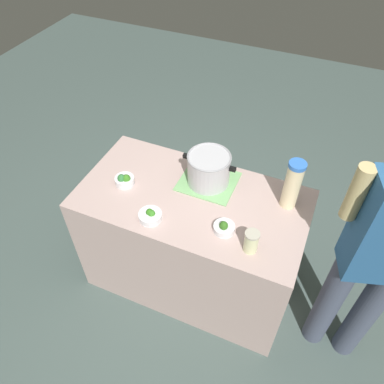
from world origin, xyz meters
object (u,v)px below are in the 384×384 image
object	(u,v)px
lemonade_pitcher	(292,185)
person_cook	(375,261)
broccoli_bowl_front	(124,180)
broccoli_bowl_back	(224,227)
broccoli_bowl_center	(150,216)
cooking_pot	(209,169)
mason_jar	(251,241)

from	to	relation	value
lemonade_pitcher	person_cook	size ratio (longest dim) A/B	0.19
broccoli_bowl_front	broccoli_bowl_back	distance (m)	0.70
person_cook	broccoli_bowl_center	bearing A→B (deg)	-172.66
broccoli_bowl_center	broccoli_bowl_back	world-z (taller)	broccoli_bowl_back
lemonade_pitcher	broccoli_bowl_center	distance (m)	0.82
cooking_pot	broccoli_bowl_center	xyz separation A→B (m)	(-0.19, -0.41, -0.09)
broccoli_bowl_center	person_cook	xyz separation A→B (m)	(1.19, 0.15, 0.04)
lemonade_pitcher	mason_jar	bearing A→B (deg)	-105.04
broccoli_bowl_front	cooking_pot	bearing A→B (deg)	25.07
broccoli_bowl_center	broccoli_bowl_back	size ratio (longest dim) A/B	1.12
broccoli_bowl_center	broccoli_bowl_back	xyz separation A→B (m)	(0.41, 0.08, 0.00)
lemonade_pitcher	person_cook	xyz separation A→B (m)	(0.50, -0.27, -0.10)
mason_jar	person_cook	world-z (taller)	person_cook
lemonade_pitcher	broccoli_bowl_back	bearing A→B (deg)	-129.51
cooking_pot	broccoli_bowl_center	distance (m)	0.46
lemonade_pitcher	broccoli_bowl_back	xyz separation A→B (m)	(-0.28, -0.34, -0.13)
broccoli_bowl_front	person_cook	distance (m)	1.47
lemonade_pitcher	broccoli_bowl_center	world-z (taller)	lemonade_pitcher
lemonade_pitcher	broccoli_bowl_center	bearing A→B (deg)	-148.81
broccoli_bowl_center	broccoli_bowl_front	bearing A→B (deg)	145.91
broccoli_bowl_front	broccoli_bowl_center	size ratio (longest dim) A/B	0.90
cooking_pot	broccoli_bowl_center	bearing A→B (deg)	-115.20
cooking_pot	broccoli_bowl_back	xyz separation A→B (m)	(0.22, -0.33, -0.08)
cooking_pot	broccoli_bowl_front	bearing A→B (deg)	-154.93
broccoli_bowl_back	person_cook	size ratio (longest dim) A/B	0.07
cooking_pot	mason_jar	xyz separation A→B (m)	(0.39, -0.39, -0.04)
broccoli_bowl_front	broccoli_bowl_center	xyz separation A→B (m)	(0.28, -0.19, -0.01)
broccoli_bowl_center	broccoli_bowl_back	distance (m)	0.42
mason_jar	broccoli_bowl_front	xyz separation A→B (m)	(-0.86, 0.17, -0.04)
cooking_pot	broccoli_bowl_front	world-z (taller)	cooking_pot
cooking_pot	lemonade_pitcher	distance (m)	0.50
broccoli_bowl_back	broccoli_bowl_center	bearing A→B (deg)	-168.89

